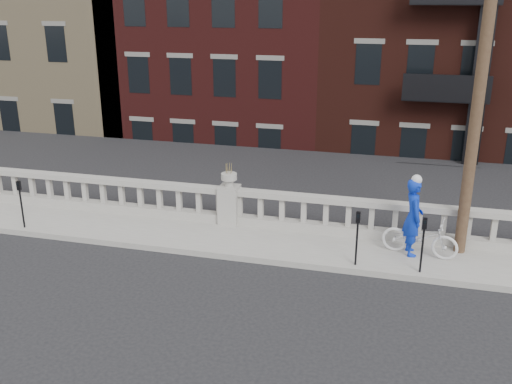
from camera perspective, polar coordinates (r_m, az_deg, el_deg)
ground at (r=13.03m, az=-7.89°, el=-9.99°), size 120.00×120.00×0.00m
sidewalk at (r=15.51m, az=-3.69°, el=-4.60°), size 32.00×2.20×0.15m
balustrade at (r=16.13m, az=-2.67°, el=-1.45°), size 28.00×0.34×1.03m
planter_pedestal at (r=16.06m, az=-2.68°, el=-0.82°), size 0.55×0.55×1.76m
lower_level at (r=33.93m, az=8.12°, el=12.68°), size 80.00×44.00×20.80m
utility_pole at (r=14.18m, az=21.95°, el=13.49°), size 1.60×0.28×10.00m
parking_meter_b at (r=16.95m, az=-22.48°, el=-0.63°), size 0.10×0.09×1.36m
parking_meter_c at (r=13.69m, az=10.10°, el=-3.99°), size 0.10×0.09×1.36m
parking_meter_d at (r=13.68m, az=16.38°, el=-4.52°), size 0.10×0.09×1.36m
bicycle at (r=14.71m, az=16.07°, el=-4.32°), size 1.94×0.97×0.97m
cyclist at (r=14.54m, az=15.43°, el=-2.43°), size 0.62×0.80×1.96m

